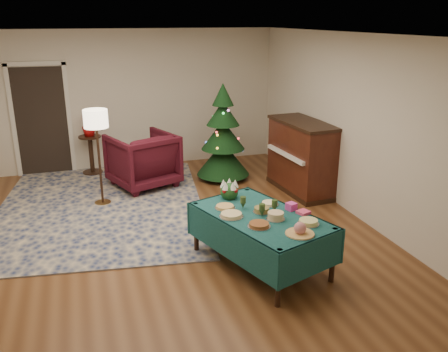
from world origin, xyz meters
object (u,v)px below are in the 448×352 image
object	(u,v)px
armchair	(143,157)
potted_plant	(89,130)
gift_box	(291,206)
side_table	(91,155)
christmas_tree	(223,137)
buffet_table	(261,225)
floor_lamp	(96,125)
piano	(302,158)

from	to	relation	value
armchair	potted_plant	xyz separation A→B (m)	(-0.85, 1.01, 0.34)
gift_box	side_table	size ratio (longest dim) A/B	0.14
side_table	christmas_tree	bearing A→B (deg)	-23.85
buffet_table	side_table	distance (m)	4.69
floor_lamp	potted_plant	bearing A→B (deg)	92.83
gift_box	floor_lamp	xyz separation A→B (m)	(-2.12, 2.62, 0.60)
buffet_table	christmas_tree	size ratio (longest dim) A/B	1.09
side_table	christmas_tree	world-z (taller)	christmas_tree
floor_lamp	christmas_tree	xyz separation A→B (m)	(2.26, 0.63, -0.51)
piano	potted_plant	bearing A→B (deg)	148.78
potted_plant	armchair	bearing A→B (deg)	-49.85
buffet_table	christmas_tree	xyz separation A→B (m)	(0.55, 3.30, 0.27)
gift_box	armchair	distance (m)	3.55
piano	armchair	bearing A→B (deg)	157.44
christmas_tree	side_table	bearing A→B (deg)	156.15
armchair	potted_plant	bearing A→B (deg)	-70.59
christmas_tree	gift_box	bearing A→B (deg)	-92.39
floor_lamp	potted_plant	distance (m)	1.73
potted_plant	piano	size ratio (longest dim) A/B	0.30
side_table	piano	world-z (taller)	piano
buffet_table	potted_plant	size ratio (longest dim) A/B	4.43
christmas_tree	piano	xyz separation A→B (m)	(1.10, -1.05, -0.20)
gift_box	side_table	world-z (taller)	gift_box
buffet_table	armchair	xyz separation A→B (m)	(-0.94, 3.32, -0.00)
side_table	piano	xyz separation A→B (m)	(3.44, -2.08, 0.24)
armchair	christmas_tree	size ratio (longest dim) A/B	0.60
floor_lamp	potted_plant	xyz separation A→B (m)	(-0.08, 1.67, -0.44)
buffet_table	floor_lamp	size ratio (longest dim) A/B	1.26
buffet_table	gift_box	distance (m)	0.45
gift_box	armchair	bearing A→B (deg)	112.45
christmas_tree	armchair	bearing A→B (deg)	178.99
gift_box	floor_lamp	world-z (taller)	floor_lamp
buffet_table	potted_plant	world-z (taller)	potted_plant
gift_box	floor_lamp	bearing A→B (deg)	129.03
armchair	side_table	size ratio (longest dim) A/B	1.42
armchair	potted_plant	size ratio (longest dim) A/B	2.42
armchair	piano	xyz separation A→B (m)	(2.59, -1.08, 0.07)
buffet_table	floor_lamp	xyz separation A→B (m)	(-1.71, 2.66, 0.78)
armchair	floor_lamp	distance (m)	1.28
potted_plant	buffet_table	bearing A→B (deg)	-67.48
side_table	christmas_tree	distance (m)	2.60
gift_box	piano	size ratio (longest dim) A/B	0.07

